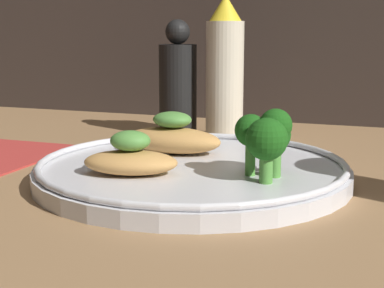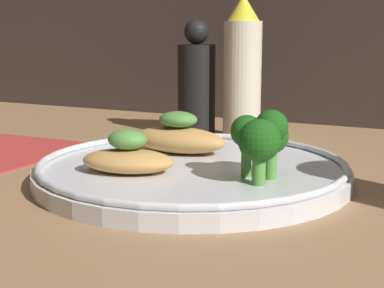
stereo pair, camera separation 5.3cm
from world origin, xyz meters
The scene contains 7 objects.
ground_plane centered at (0.00, 0.00, -0.50)cm, with size 180.00×180.00×1.00cm, color #936D47.
plate centered at (0.00, 0.00, 0.99)cm, with size 28.34×28.34×2.00cm.
grilled_meat_front centered at (-3.81, -4.69, 2.75)cm, with size 8.90×6.38×3.76cm.
grilled_meat_middle centered at (-3.78, 4.61, 2.95)cm, with size 9.99×4.94×4.13cm.
broccoli_bunch centered at (7.26, -1.94, 4.91)cm, with size 4.87×6.46×5.74cm.
sauce_bottle centered at (-3.50, 21.15, 8.42)cm, with size 4.65×4.65×17.60cm.
pepper_grinder centered at (-9.72, 21.15, 6.54)cm, with size 4.79×4.79×14.69cm.
Camera 1 is at (17.86, -48.40, 13.60)cm, focal length 55.00 mm.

